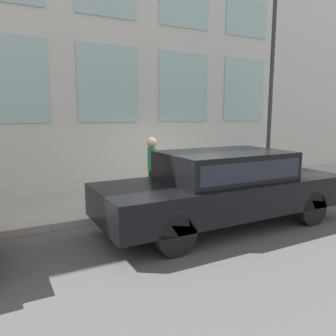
{
  "coord_description": "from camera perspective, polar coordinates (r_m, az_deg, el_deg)",
  "views": [
    {
      "loc": [
        -6.66,
        4.32,
        2.32
      ],
      "look_at": [
        0.64,
        0.42,
        0.97
      ],
      "focal_mm": 35.0,
      "sensor_mm": 36.0,
      "label": 1
    }
  ],
  "objects": [
    {
      "name": "ground_plane",
      "position": [
        8.27,
        4.65,
        -7.06
      ],
      "size": [
        80.0,
        80.0,
        0.0
      ],
      "primitive_type": "plane",
      "color": "#514F4C"
    },
    {
      "name": "sidewalk",
      "position": [
        9.38,
        0.17,
        -4.6
      ],
      "size": [
        2.7,
        60.0,
        0.15
      ],
      "color": "#A8A093",
      "rests_on": "ground_plane"
    },
    {
      "name": "fire_hydrant",
      "position": [
        8.6,
        2.7,
        -2.65
      ],
      "size": [
        0.33,
        0.45,
        0.78
      ],
      "color": "#2D7260",
      "rests_on": "sidewalk"
    },
    {
      "name": "person",
      "position": [
        8.25,
        -2.82,
        0.9
      ],
      "size": [
        0.39,
        0.26,
        1.62
      ],
      "rotation": [
        0.0,
        0.0,
        -0.57
      ],
      "color": "#232328",
      "rests_on": "sidewalk"
    },
    {
      "name": "parked_car_black_near",
      "position": [
        6.95,
        9.72,
        -2.8
      ],
      "size": [
        1.96,
        5.34,
        1.57
      ],
      "color": "black",
      "rests_on": "ground_plane"
    },
    {
      "name": "street_lamp",
      "position": [
        10.86,
        17.79,
        19.03
      ],
      "size": [
        0.36,
        0.36,
        6.73
      ],
      "color": "#2D332D",
      "rests_on": "sidewalk"
    }
  ]
}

